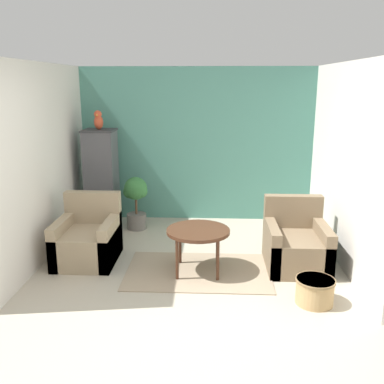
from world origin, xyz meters
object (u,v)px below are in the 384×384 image
object	(u,v)px
birdcage	(102,179)
wicker_basket	(315,290)
potted_plant	(136,198)
parrot	(99,121)
armchair_left	(88,240)
armchair_right	(296,246)
coffee_table	(198,233)

from	to	relation	value
birdcage	wicker_basket	size ratio (longest dim) A/B	3.81
potted_plant	wicker_basket	world-z (taller)	potted_plant
parrot	potted_plant	size ratio (longest dim) A/B	0.35
armchair_left	potted_plant	world-z (taller)	armchair_left
armchair_right	parrot	xyz separation A→B (m)	(-2.73, 1.41, 1.38)
coffee_table	parrot	world-z (taller)	parrot
armchair_left	wicker_basket	size ratio (longest dim) A/B	2.08
coffee_table	birdcage	size ratio (longest dim) A/B	0.49
birdcage	potted_plant	xyz separation A→B (m)	(0.54, -0.10, -0.27)
armchair_left	birdcage	bearing A→B (deg)	96.05
wicker_basket	coffee_table	bearing A→B (deg)	150.22
armchair_right	wicker_basket	xyz separation A→B (m)	(0.03, -0.92, -0.12)
parrot	wicker_basket	world-z (taller)	parrot
parrot	birdcage	bearing A→B (deg)	-90.00
coffee_table	parrot	distance (m)	2.53
armchair_right	wicker_basket	size ratio (longest dim) A/B	2.08
armchair_right	birdcage	world-z (taller)	birdcage
birdcage	parrot	xyz separation A→B (m)	(-0.00, 0.00, 0.89)
birdcage	wicker_basket	distance (m)	3.65
armchair_right	coffee_table	bearing A→B (deg)	-169.29
armchair_left	parrot	world-z (taller)	parrot
parrot	wicker_basket	size ratio (longest dim) A/B	0.72
coffee_table	armchair_right	bearing A→B (deg)	10.71
coffee_table	parrot	xyz separation A→B (m)	(-1.54, 1.63, 1.16)
parrot	wicker_basket	xyz separation A→B (m)	(2.75, -2.32, -1.50)
potted_plant	wicker_basket	xyz separation A→B (m)	(2.22, -2.22, -0.35)
armchair_left	wicker_basket	distance (m)	2.79
birdcage	wicker_basket	bearing A→B (deg)	-40.14
potted_plant	coffee_table	bearing A→B (deg)	-56.63
armchair_left	parrot	distance (m)	1.93
coffee_table	birdcage	bearing A→B (deg)	133.43
coffee_table	potted_plant	world-z (taller)	potted_plant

